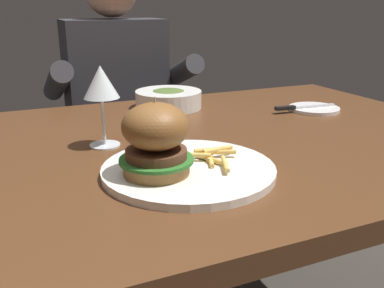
{
  "coord_description": "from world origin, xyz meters",
  "views": [
    {
      "loc": [
        -0.34,
        -0.84,
        1.03
      ],
      "look_at": [
        -0.03,
        -0.15,
        0.78
      ],
      "focal_mm": 40.0,
      "sensor_mm": 36.0,
      "label": 1
    }
  ],
  "objects_px": {
    "bread_plate": "(314,109)",
    "table_knife": "(300,107)",
    "burger_sandwich": "(156,139)",
    "diner_person": "(119,131)",
    "wine_glass": "(101,85)",
    "soup_bowl": "(169,99)",
    "main_plate": "(189,170)"
  },
  "relations": [
    {
      "from": "main_plate",
      "to": "wine_glass",
      "type": "distance_m",
      "value": 0.27
    },
    {
      "from": "diner_person",
      "to": "table_knife",
      "type": "bearing_deg",
      "value": -58.71
    },
    {
      "from": "diner_person",
      "to": "burger_sandwich",
      "type": "bearing_deg",
      "value": -99.99
    },
    {
      "from": "burger_sandwich",
      "to": "wine_glass",
      "type": "distance_m",
      "value": 0.24
    },
    {
      "from": "main_plate",
      "to": "diner_person",
      "type": "distance_m",
      "value": 0.94
    },
    {
      "from": "bread_plate",
      "to": "wine_glass",
      "type": "bearing_deg",
      "value": -172.86
    },
    {
      "from": "wine_glass",
      "to": "soup_bowl",
      "type": "relative_size",
      "value": 0.9
    },
    {
      "from": "burger_sandwich",
      "to": "table_knife",
      "type": "relative_size",
      "value": 0.69
    },
    {
      "from": "burger_sandwich",
      "to": "wine_glass",
      "type": "height_order",
      "value": "wine_glass"
    },
    {
      "from": "soup_bowl",
      "to": "diner_person",
      "type": "relative_size",
      "value": 0.16
    },
    {
      "from": "wine_glass",
      "to": "table_knife",
      "type": "relative_size",
      "value": 0.9
    },
    {
      "from": "bread_plate",
      "to": "table_knife",
      "type": "height_order",
      "value": "table_knife"
    },
    {
      "from": "wine_glass",
      "to": "bread_plate",
      "type": "distance_m",
      "value": 0.64
    },
    {
      "from": "soup_bowl",
      "to": "diner_person",
      "type": "xyz_separation_m",
      "value": [
        -0.05,
        0.42,
        -0.2
      ]
    },
    {
      "from": "burger_sandwich",
      "to": "bread_plate",
      "type": "relative_size",
      "value": 0.94
    },
    {
      "from": "main_plate",
      "to": "burger_sandwich",
      "type": "bearing_deg",
      "value": -171.43
    },
    {
      "from": "soup_bowl",
      "to": "burger_sandwich",
      "type": "bearing_deg",
      "value": -113.0
    },
    {
      "from": "soup_bowl",
      "to": "main_plate",
      "type": "bearing_deg",
      "value": -106.87
    },
    {
      "from": "soup_bowl",
      "to": "diner_person",
      "type": "bearing_deg",
      "value": 97.05
    },
    {
      "from": "main_plate",
      "to": "bread_plate",
      "type": "bearing_deg",
      "value": 29.43
    },
    {
      "from": "diner_person",
      "to": "main_plate",
      "type": "bearing_deg",
      "value": -96.16
    },
    {
      "from": "bread_plate",
      "to": "table_knife",
      "type": "distance_m",
      "value": 0.05
    },
    {
      "from": "bread_plate",
      "to": "soup_bowl",
      "type": "height_order",
      "value": "soup_bowl"
    },
    {
      "from": "wine_glass",
      "to": "diner_person",
      "type": "xyz_separation_m",
      "value": [
        0.2,
        0.7,
        -0.31
      ]
    },
    {
      "from": "burger_sandwich",
      "to": "bread_plate",
      "type": "distance_m",
      "value": 0.66
    },
    {
      "from": "main_plate",
      "to": "bread_plate",
      "type": "xyz_separation_m",
      "value": [
        0.52,
        0.29,
        -0.0
      ]
    },
    {
      "from": "bread_plate",
      "to": "diner_person",
      "type": "bearing_deg",
      "value": 124.33
    },
    {
      "from": "bread_plate",
      "to": "table_knife",
      "type": "xyz_separation_m",
      "value": [
        -0.05,
        0.0,
        0.01
      ]
    },
    {
      "from": "burger_sandwich",
      "to": "diner_person",
      "type": "bearing_deg",
      "value": 80.01
    },
    {
      "from": "burger_sandwich",
      "to": "table_knife",
      "type": "bearing_deg",
      "value": 29.81
    },
    {
      "from": "burger_sandwich",
      "to": "bread_plate",
      "type": "xyz_separation_m",
      "value": [
        0.59,
        0.3,
        -0.07
      ]
    },
    {
      "from": "diner_person",
      "to": "bread_plate",
      "type": "bearing_deg",
      "value": -55.67
    }
  ]
}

